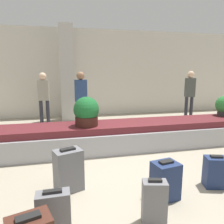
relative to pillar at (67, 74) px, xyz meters
The scene contains 13 objects.
ground_plane 5.05m from the pillar, 79.95° to the right, with size 18.00×18.00×0.00m, color #9E937F.
back_wall 1.05m from the pillar, 37.45° to the left, with size 18.00×0.06×3.20m.
carousel 3.52m from the pillar, 75.12° to the right, with size 8.80×0.99×0.57m.
pillar is the anchor object (origin of this frame).
suitcase_0 5.62m from the pillar, 69.06° to the right, with size 0.35×0.29×0.49m.
suitcase_1 5.48m from the pillar, 78.12° to the right, with size 0.38×0.33×0.53m.
suitcase_3 5.84m from the pillar, 82.48° to the right, with size 0.30×0.22×0.54m.
suitcase_5 5.74m from the pillar, 93.49° to the right, with size 0.35×0.18×0.52m.
suitcase_6 4.87m from the pillar, 91.94° to the right, with size 0.44×0.38×0.63m.
potted_plant_1 3.34m from the pillar, 85.19° to the right, with size 0.52×0.52×0.61m.
traveler_0 1.44m from the pillar, 74.79° to the right, with size 0.37×0.29×1.67m.
traveler_1 4.24m from the pillar, 13.18° to the right, with size 0.35×0.24×1.69m.
traveler_2 1.16m from the pillar, 140.69° to the right, with size 0.33×0.23×1.64m.
Camera 1 is at (-1.04, -2.94, 1.70)m, focal length 35.00 mm.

